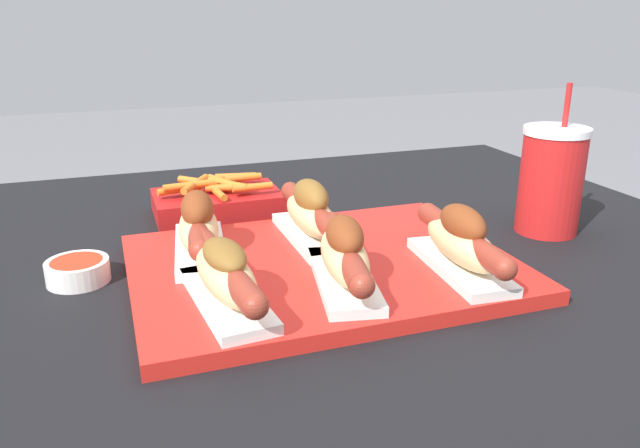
# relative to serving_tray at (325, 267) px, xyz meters

# --- Properties ---
(serving_tray) EXTENTS (0.46, 0.34, 0.02)m
(serving_tray) POSITION_rel_serving_tray_xyz_m (0.00, 0.00, 0.00)
(serving_tray) COLOR red
(serving_tray) RESTS_ON patio_table
(hot_dog_0) EXTENTS (0.08, 0.21, 0.07)m
(hot_dog_0) POSITION_rel_serving_tray_xyz_m (-0.14, -0.08, 0.04)
(hot_dog_0) COLOR white
(hot_dog_0) RESTS_ON serving_tray
(hot_dog_1) EXTENTS (0.09, 0.21, 0.08)m
(hot_dog_1) POSITION_rel_serving_tray_xyz_m (-0.00, -0.07, 0.04)
(hot_dog_1) COLOR white
(hot_dog_1) RESTS_ON serving_tray
(hot_dog_2) EXTENTS (0.07, 0.21, 0.08)m
(hot_dog_2) POSITION_rel_serving_tray_xyz_m (0.14, -0.08, 0.04)
(hot_dog_2) COLOR white
(hot_dog_2) RESTS_ON serving_tray
(hot_dog_3) EXTENTS (0.08, 0.21, 0.08)m
(hot_dog_3) POSITION_rel_serving_tray_xyz_m (-0.14, 0.07, 0.04)
(hot_dog_3) COLOR white
(hot_dog_3) RESTS_ON serving_tray
(hot_dog_4) EXTENTS (0.06, 0.21, 0.08)m
(hot_dog_4) POSITION_rel_serving_tray_xyz_m (0.01, 0.07, 0.04)
(hot_dog_4) COLOR white
(hot_dog_4) RESTS_ON serving_tray
(sauce_bowl) EXTENTS (0.07, 0.07, 0.03)m
(sauce_bowl) POSITION_rel_serving_tray_xyz_m (-0.29, 0.08, 0.01)
(sauce_bowl) COLOR white
(sauce_bowl) RESTS_ON patio_table
(drink_cup) EXTENTS (0.09, 0.09, 0.21)m
(drink_cup) POSITION_rel_serving_tray_xyz_m (0.36, 0.04, 0.07)
(drink_cup) COLOR red
(drink_cup) RESTS_ON patio_table
(fries_basket) EXTENTS (0.20, 0.13, 0.06)m
(fries_basket) POSITION_rel_serving_tray_xyz_m (-0.08, 0.28, 0.01)
(fries_basket) COLOR #B21919
(fries_basket) RESTS_ON patio_table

